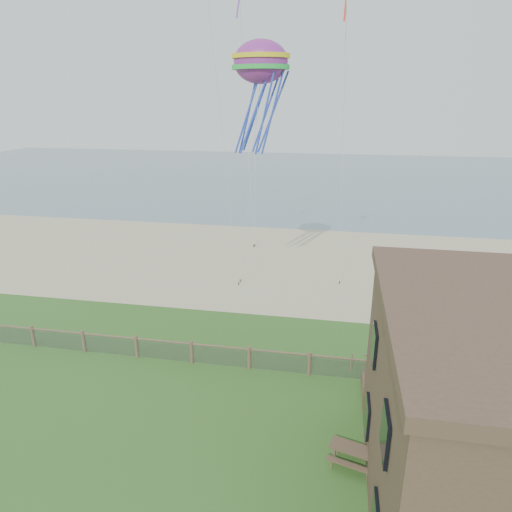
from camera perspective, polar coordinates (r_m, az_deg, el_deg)
name	(u,v)px	position (r m, az deg, el deg)	size (l,w,h in m)	color
ground	(219,455)	(19.06, -4.65, -23.58)	(160.00, 160.00, 0.00)	#345C1F
sand_beach	(286,262)	(37.93, 3.82, -0.73)	(72.00, 20.00, 0.02)	tan
ocean	(316,176)	(80.58, 7.53, 9.85)	(160.00, 68.00, 0.02)	slate
chainlink_fence	(249,359)	(23.38, -0.85, -12.75)	(36.20, 0.20, 1.25)	brown
picnic_table	(353,456)	(18.78, 12.03, -23.31)	(1.71, 1.29, 0.72)	brown
octopus_kite	(261,95)	(27.90, 0.57, 19.51)	(3.32, 2.35, 6.84)	#FF284C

